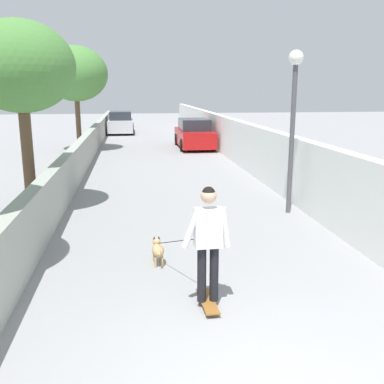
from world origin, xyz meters
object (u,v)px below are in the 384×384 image
at_px(car_near, 194,134).
at_px(car_far, 121,123).
at_px(dog, 158,249).
at_px(lamp_post, 294,103).
at_px(skateboard, 208,301).
at_px(person_skateboarder, 208,235).
at_px(tree_left_far, 75,74).
at_px(tree_left_mid, 20,68).

distance_m(car_near, car_far, 9.59).
relative_size(dog, car_far, 0.46).
bearing_deg(lamp_post, skateboard, 147.92).
distance_m(dog, car_near, 16.09).
bearing_deg(car_near, dog, 169.58).
bearing_deg(car_near, skateboard, 172.53).
height_order(skateboard, person_skateboarder, person_skateboarder).
bearing_deg(car_far, car_near, -154.92).
bearing_deg(person_skateboarder, skateboard, 7.13).
distance_m(tree_left_far, car_near, 6.73).
distance_m(skateboard, person_skateboarder, 1.01).
xyz_separation_m(skateboard, dog, (1.67, 0.62, 0.21)).
bearing_deg(tree_left_mid, car_near, -26.14).
height_order(tree_left_mid, tree_left_far, tree_left_far).
xyz_separation_m(lamp_post, dog, (-2.94, 3.51, -2.48)).
bearing_deg(car_far, lamp_post, -167.79).
height_order(skateboard, car_near, car_near).
relative_size(tree_left_far, person_skateboarder, 3.03).
bearing_deg(skateboard, lamp_post, -32.08).
height_order(dog, car_far, car_far).
bearing_deg(dog, person_skateboarder, -159.70).
relative_size(tree_left_mid, car_far, 1.09).
height_order(lamp_post, car_far, lamp_post).
distance_m(skateboard, car_near, 17.65).
distance_m(skateboard, car_far, 26.25).
bearing_deg(skateboard, dog, 20.30).
bearing_deg(person_skateboarder, car_far, 3.88).
height_order(lamp_post, person_skateboarder, lamp_post).
distance_m(tree_left_mid, dog, 5.86).
xyz_separation_m(tree_left_far, person_skateboarder, (-16.99, -3.66, -2.72)).
bearing_deg(car_near, tree_left_mid, 153.86).
relative_size(lamp_post, car_near, 0.93).
distance_m(tree_left_mid, person_skateboarder, 7.02).
bearing_deg(dog, skateboard, -159.70).
bearing_deg(lamp_post, person_skateboarder, 147.92).
bearing_deg(car_near, lamp_post, -177.33).
distance_m(tree_left_mid, tree_left_far, 11.50).
bearing_deg(person_skateboarder, tree_left_far, 12.17).
xyz_separation_m(dog, car_far, (24.51, 1.16, 0.44)).
xyz_separation_m(tree_left_mid, tree_left_far, (11.50, 0.06, 0.23)).
bearing_deg(tree_left_far, person_skateboarder, -167.83).
distance_m(lamp_post, car_near, 13.05).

